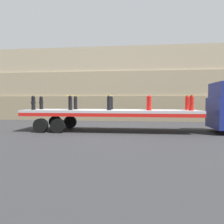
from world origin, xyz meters
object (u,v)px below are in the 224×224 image
Objects in this scene: fire_hydrant_black_near_1 at (70,103)px; fire_hydrant_red_far_4 at (187,103)px; fire_hydrant_black_far_0 at (41,103)px; fire_hydrant_red_near_4 at (191,103)px; flatbed_trailer at (101,113)px; fire_hydrant_black_far_1 at (76,103)px; fire_hydrant_black_near_2 at (109,103)px; fire_hydrant_black_far_2 at (111,103)px; fire_hydrant_red_far_3 at (148,103)px; fire_hydrant_red_near_3 at (149,103)px; fire_hydrant_black_near_0 at (33,103)px.

fire_hydrant_black_near_1 is 7.11m from fire_hydrant_red_far_4.
fire_hydrant_red_far_4 is at bearing 0.00° from fire_hydrant_black_far_0.
fire_hydrant_red_near_4 is (7.02, 0.00, 0.00)m from fire_hydrant_black_near_1.
flatbed_trailer is at bearing -7.55° from fire_hydrant_black_far_0.
fire_hydrant_red_near_4 is (7.02, -1.09, 0.00)m from fire_hydrant_black_far_1.
fire_hydrant_black_near_2 is at bearing -44.17° from flatbed_trailer.
flatbed_trailer is 12.17× the size of fire_hydrant_black_far_2.
fire_hydrant_black_near_1 and fire_hydrant_red_far_3 have the same top height.
fire_hydrant_black_near_1 is 1.00× the size of fire_hydrant_red_near_4.
fire_hydrant_red_near_4 is at bearing -25.02° from fire_hydrant_red_far_3.
flatbed_trailer is 12.17× the size of fire_hydrant_black_far_0.
fire_hydrant_black_far_0 and fire_hydrant_black_near_1 have the same top height.
fire_hydrant_red_near_3 is 1.00× the size of fire_hydrant_red_far_3.
flatbed_trailer is 12.17× the size of fire_hydrant_black_near_2.
fire_hydrant_black_far_2 is (4.68, 0.00, 0.00)m from fire_hydrant_black_far_0.
fire_hydrant_black_near_0 and fire_hydrant_black_near_2 have the same top height.
fire_hydrant_black_far_2 is 2.58m from fire_hydrant_red_near_3.
fire_hydrant_black_near_2 is (4.68, -1.09, 0.00)m from fire_hydrant_black_far_0.
fire_hydrant_black_near_0 is at bearing 180.00° from fire_hydrant_red_near_3.
fire_hydrant_black_near_0 is 1.00× the size of fire_hydrant_black_far_1.
fire_hydrant_black_far_2 is at bearing 0.00° from fire_hydrant_black_far_1.
fire_hydrant_red_far_4 is at bearing 25.02° from fire_hydrant_red_near_3.
fire_hydrant_red_far_3 reaches higher than flatbed_trailer.
fire_hydrant_black_near_2 is at bearing -25.02° from fire_hydrant_black_far_1.
fire_hydrant_black_far_0 is 7.02m from fire_hydrant_red_far_3.
fire_hydrant_red_far_3 is at bearing 0.00° from fire_hydrant_black_far_1.
fire_hydrant_black_near_1 is at bearing 180.00° from fire_hydrant_black_near_2.
fire_hydrant_black_near_0 is at bearing -173.34° from fire_hydrant_red_far_4.
fire_hydrant_red_near_3 is (2.34, 0.00, 0.00)m from fire_hydrant_black_near_2.
fire_hydrant_black_near_2 is 4.81m from fire_hydrant_red_far_4.
fire_hydrant_red_far_3 and fire_hydrant_red_near_4 have the same top height.
fire_hydrant_red_far_3 is at bearing 90.00° from fire_hydrant_red_near_3.
fire_hydrant_black_near_0 is 1.00× the size of fire_hydrant_red_near_4.
fire_hydrant_red_near_4 is 1.09m from fire_hydrant_red_far_4.
fire_hydrant_black_near_1 and fire_hydrant_red_near_3 have the same top height.
fire_hydrant_black_near_0 is 4.68m from fire_hydrant_black_near_2.
fire_hydrant_black_far_0 and fire_hydrant_black_near_2 have the same top height.
fire_hydrant_black_near_0 is 1.00× the size of fire_hydrant_black_near_1.
fire_hydrant_black_far_2 is (2.34, 0.00, 0.00)m from fire_hydrant_black_far_1.
fire_hydrant_red_far_3 is at bearing 13.14° from fire_hydrant_black_near_1.
fire_hydrant_black_far_0 and fire_hydrant_red_far_3 have the same top height.
fire_hydrant_black_near_1 is 1.00× the size of fire_hydrant_black_far_2.
flatbed_trailer is at bearing 135.83° from fire_hydrant_black_near_2.
fire_hydrant_red_far_3 is at bearing 180.00° from fire_hydrant_red_far_4.
fire_hydrant_black_far_0 is 1.00× the size of fire_hydrant_black_far_2.
fire_hydrant_red_near_4 is at bearing 0.00° from fire_hydrant_black_near_1.
fire_hydrant_black_near_1 is at bearing -25.02° from fire_hydrant_black_far_0.
fire_hydrant_black_near_0 and fire_hydrant_black_far_2 have the same top height.
flatbed_trailer is 1.97m from fire_hydrant_black_far_1.
fire_hydrant_red_near_4 is at bearing -6.66° from fire_hydrant_black_far_0.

